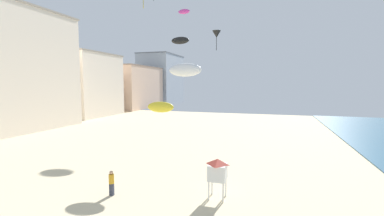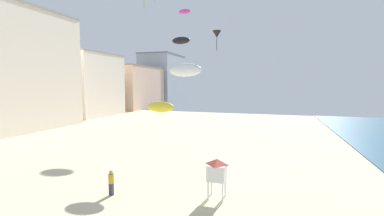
# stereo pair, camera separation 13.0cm
# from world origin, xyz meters

# --- Properties ---
(boardwalk_hotel_mid) EXTENTS (10.48, 14.46, 14.13)m
(boardwalk_hotel_mid) POSITION_xyz_m (-29.04, 45.05, 7.07)
(boardwalk_hotel_mid) COLOR silver
(boardwalk_hotel_mid) RESTS_ON ground
(boardwalk_hotel_far) EXTENTS (10.77, 20.17, 12.55)m
(boardwalk_hotel_far) POSITION_xyz_m (-29.04, 65.65, 6.28)
(boardwalk_hotel_far) COLOR beige
(boardwalk_hotel_far) RESTS_ON ground
(boardwalk_hotel_distant) EXTENTS (11.98, 18.28, 18.21)m
(boardwalk_hotel_distant) POSITION_xyz_m (-29.04, 86.13, 9.11)
(boardwalk_hotel_distant) COLOR #ADB7C1
(boardwalk_hotel_distant) RESTS_ON ground
(kite_flyer) EXTENTS (0.34, 0.34, 1.64)m
(kite_flyer) POSITION_xyz_m (1.68, 10.05, 0.92)
(kite_flyer) COLOR #383D4C
(kite_flyer) RESTS_ON ground
(lifeguard_stand) EXTENTS (1.10, 1.10, 2.55)m
(lifeguard_stand) POSITION_xyz_m (8.30, 11.70, 1.84)
(lifeguard_stand) COLOR white
(lifeguard_stand) RESTS_ON ground
(kite_black_parafoil) EXTENTS (2.82, 0.78, 1.10)m
(kite_black_parafoil) POSITION_xyz_m (-2.14, 33.56, 13.79)
(kite_black_parafoil) COLOR black
(kite_black_delta) EXTENTS (0.84, 0.84, 1.91)m
(kite_black_delta) POSITION_xyz_m (6.03, 21.58, 12.08)
(kite_black_delta) COLOR black
(kite_yellow_parafoil) EXTENTS (2.37, 0.66, 0.92)m
(kite_yellow_parafoil) POSITION_xyz_m (2.43, 16.12, 5.27)
(kite_yellow_parafoil) COLOR yellow
(kite_white_parafoil) EXTENTS (2.87, 0.80, 1.12)m
(kite_white_parafoil) POSITION_xyz_m (4.39, 16.88, 8.39)
(kite_white_parafoil) COLOR white
(kite_magenta_parafoil) EXTENTS (1.72, 0.48, 0.67)m
(kite_magenta_parafoil) POSITION_xyz_m (-0.90, 31.79, 17.48)
(kite_magenta_parafoil) COLOR #DB3D9E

